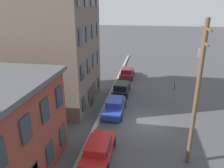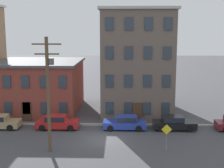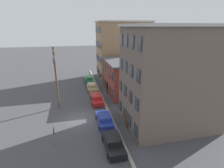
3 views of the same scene
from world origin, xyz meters
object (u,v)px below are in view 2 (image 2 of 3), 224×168
(car_blue, at_px, (125,122))
(caution_sign, at_px, (167,133))
(car_red, at_px, (57,122))
(utility_pole, at_px, (48,89))
(car_black, at_px, (174,123))

(car_blue, distance_m, caution_sign, 7.02)
(car_red, height_order, utility_pole, utility_pole)
(car_blue, bearing_deg, caution_sign, -60.63)
(car_black, distance_m, utility_pole, 13.90)
(car_red, xyz_separation_m, utility_pole, (0.68, -6.20, 4.70))
(car_red, distance_m, car_blue, 7.14)
(car_red, bearing_deg, utility_pole, -83.74)
(car_black, bearing_deg, caution_sign, -105.11)
(car_blue, bearing_deg, utility_pole, -136.09)
(car_blue, distance_m, car_black, 5.05)
(car_black, xyz_separation_m, utility_pole, (-11.51, -6.22, 4.70))
(caution_sign, bearing_deg, car_blue, 119.37)
(car_red, height_order, caution_sign, caution_sign)
(car_blue, xyz_separation_m, car_black, (5.05, 0.01, 0.00))
(car_red, height_order, car_blue, same)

